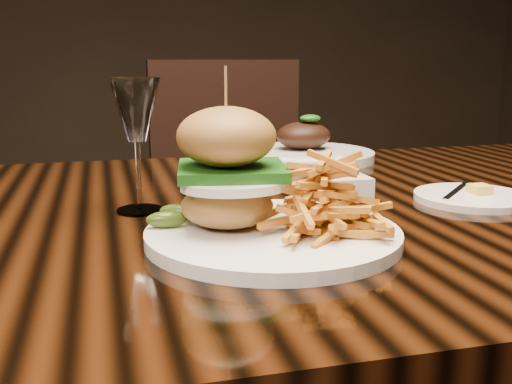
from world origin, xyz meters
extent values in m
cube|color=black|center=(0.00, 0.00, 0.73)|extent=(1.60, 0.90, 0.04)
cube|color=black|center=(0.74, 0.39, 0.35)|extent=(0.06, 0.06, 0.71)
cylinder|color=white|center=(-0.01, -0.17, 0.76)|extent=(0.29, 0.29, 0.01)
ellipsoid|color=olive|center=(-0.06, -0.14, 0.79)|extent=(0.11, 0.11, 0.05)
ellipsoid|color=silver|center=(-0.05, -0.16, 0.82)|extent=(0.12, 0.10, 0.01)
ellipsoid|color=#FCA00D|center=(-0.04, -0.18, 0.82)|extent=(0.02, 0.02, 0.01)
cube|color=#266519|center=(-0.06, -0.14, 0.83)|extent=(0.14, 0.13, 0.01)
ellipsoid|color=brown|center=(-0.06, -0.14, 0.87)|extent=(0.11, 0.11, 0.07)
cylinder|color=#A3744C|center=(-0.06, -0.14, 0.90)|extent=(0.00, 0.00, 0.09)
ellipsoid|color=#293D10|center=(-0.13, -0.13, 0.77)|extent=(0.05, 0.02, 0.02)
ellipsoid|color=#293D10|center=(-0.11, -0.10, 0.77)|extent=(0.05, 0.04, 0.02)
cylinder|color=white|center=(0.33, -0.05, 0.76)|extent=(0.17, 0.17, 0.01)
cube|color=#EAC14C|center=(0.34, -0.05, 0.77)|extent=(0.03, 0.03, 0.01)
cube|color=silver|center=(0.32, -0.03, 0.76)|extent=(0.11, 0.11, 0.00)
cube|color=white|center=(0.16, 0.03, 0.77)|extent=(0.07, 0.07, 0.03)
cylinder|color=white|center=(-0.15, 0.01, 0.75)|extent=(0.06, 0.06, 0.00)
cylinder|color=white|center=(-0.15, 0.01, 0.80)|extent=(0.01, 0.01, 0.09)
cone|color=white|center=(-0.15, 0.01, 0.89)|extent=(0.07, 0.07, 0.08)
cylinder|color=white|center=(0.21, 0.36, 0.76)|extent=(0.29, 0.29, 0.02)
cylinder|color=white|center=(0.21, 0.36, 0.76)|extent=(0.21, 0.21, 0.02)
ellipsoid|color=black|center=(0.21, 0.36, 0.80)|extent=(0.11, 0.09, 0.06)
ellipsoid|color=#266519|center=(0.22, 0.35, 0.84)|extent=(0.04, 0.03, 0.02)
cube|color=black|center=(0.18, 0.80, 0.45)|extent=(0.46, 0.46, 0.06)
cube|color=black|center=(0.18, 1.01, 0.70)|extent=(0.46, 0.05, 0.50)
cylinder|color=black|center=(-0.01, 0.61, 0.23)|extent=(0.04, 0.04, 0.45)
cylinder|color=black|center=(0.37, 0.61, 0.23)|extent=(0.04, 0.04, 0.45)
cylinder|color=black|center=(-0.01, 0.99, 0.23)|extent=(0.04, 0.04, 0.45)
cylinder|color=black|center=(0.37, 0.99, 0.23)|extent=(0.04, 0.04, 0.45)
camera|label=1|loc=(-0.19, -0.79, 0.95)|focal=42.00mm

